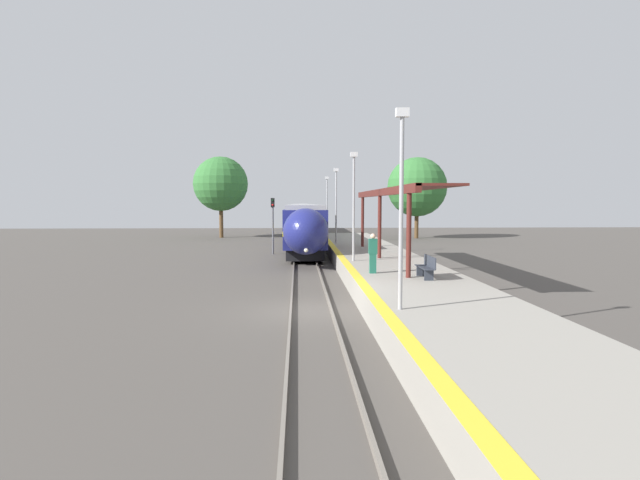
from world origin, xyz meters
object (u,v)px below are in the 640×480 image
at_px(train, 301,217).
at_px(lamppost_far, 336,200).
at_px(lamppost_near, 401,196).
at_px(lamppost_mid, 354,199).
at_px(railway_signal, 273,220).
at_px(platform_bench, 427,266).
at_px(lamppost_farthest, 327,201).
at_px(person_waiting, 373,253).

bearing_deg(train, lamppost_far, -84.83).
xyz_separation_m(lamppost_near, lamppost_mid, (0.00, 11.81, 0.00)).
distance_m(train, lamppost_near, 50.37).
distance_m(railway_signal, lamppost_near, 24.63).
bearing_deg(platform_bench, lamppost_mid, 110.43).
height_order(train, railway_signal, railway_signal).
relative_size(train, lamppost_farthest, 13.08).
height_order(person_waiting, railway_signal, railway_signal).
xyz_separation_m(railway_signal, lamppost_near, (4.77, -24.12, 1.46)).
xyz_separation_m(train, railway_signal, (-2.36, -26.15, 0.46)).
bearing_deg(platform_bench, lamppost_far, 97.21).
xyz_separation_m(person_waiting, lamppost_mid, (-0.32, 4.57, 2.30)).
xyz_separation_m(lamppost_mid, lamppost_farthest, (0.00, 23.61, 0.00)).
bearing_deg(lamppost_far, railway_signal, 173.99).
distance_m(train, lamppost_mid, 38.59).
height_order(railway_signal, lamppost_near, lamppost_near).
bearing_deg(platform_bench, person_waiting, 142.33).
bearing_deg(lamppost_farthest, lamppost_mid, -90.00).
relative_size(railway_signal, lamppost_mid, 0.76).
relative_size(person_waiting, railway_signal, 0.40).
relative_size(platform_bench, lamppost_far, 0.30).
relative_size(railway_signal, lamppost_farthest, 0.76).
distance_m(lamppost_near, lamppost_mid, 11.81).
height_order(train, platform_bench, train).
bearing_deg(person_waiting, lamppost_mid, 93.99).
xyz_separation_m(train, lamppost_farthest, (2.41, -14.85, 1.93)).
relative_size(platform_bench, lamppost_farthest, 0.30).
xyz_separation_m(person_waiting, lamppost_near, (-0.32, -7.24, 2.30)).
relative_size(person_waiting, lamppost_far, 0.30).
distance_m(train, person_waiting, 43.12).
bearing_deg(lamppost_mid, train, 93.59).
distance_m(platform_bench, lamppost_farthest, 29.89).
height_order(platform_bench, person_waiting, person_waiting).
relative_size(lamppost_near, lamppost_mid, 1.00).
height_order(train, lamppost_far, lamppost_far).
bearing_deg(train, railway_signal, -95.15).
distance_m(train, lamppost_far, 26.83).
bearing_deg(lamppost_near, lamppost_farthest, 90.00).
height_order(lamppost_near, lamppost_farthest, same).
distance_m(platform_bench, person_waiting, 2.49).
bearing_deg(platform_bench, train, 95.99).
height_order(lamppost_near, lamppost_mid, same).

